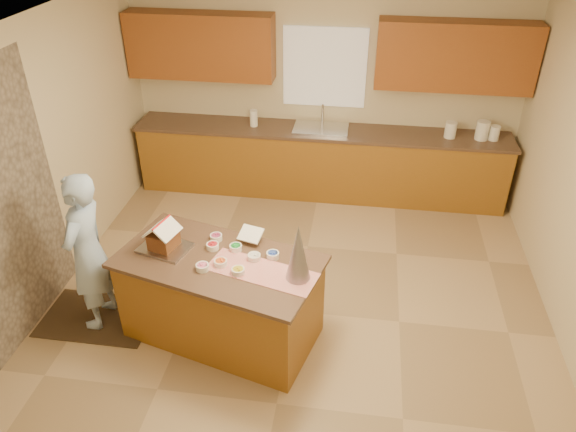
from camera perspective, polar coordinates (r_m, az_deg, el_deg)
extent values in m
plane|color=tan|center=(5.55, 0.73, -9.94)|extent=(5.50, 5.50, 0.00)
plane|color=silver|center=(4.24, 1.00, 18.19)|extent=(5.50, 5.50, 0.00)
plane|color=beige|center=(7.25, 3.80, 13.05)|extent=(5.50, 5.50, 0.00)
plane|color=beige|center=(5.61, -25.44, 3.84)|extent=(5.50, 5.50, 0.00)
cube|color=white|center=(7.13, 3.86, 15.25)|extent=(1.05, 0.03, 1.00)
cube|color=brown|center=(7.33, 3.33, 5.55)|extent=(4.80, 0.60, 0.88)
cube|color=brown|center=(7.13, 3.45, 8.85)|extent=(4.85, 0.63, 0.04)
cube|color=brown|center=(7.20, -9.13, 17.18)|extent=(1.85, 0.35, 0.80)
cube|color=brown|center=(6.97, 17.12, 15.70)|extent=(1.85, 0.35, 0.80)
cube|color=silver|center=(7.14, 3.45, 8.78)|extent=(0.70, 0.45, 0.12)
cylinder|color=silver|center=(7.24, 3.63, 10.57)|extent=(0.03, 0.03, 0.28)
cube|color=brown|center=(5.09, -6.98, -8.65)|extent=(1.86, 1.26, 0.83)
cube|color=brown|center=(4.82, -7.32, -4.74)|extent=(1.96, 1.36, 0.04)
cube|color=red|center=(4.64, -2.76, -5.82)|extent=(1.00, 0.58, 0.01)
cube|color=silver|center=(5.02, -12.77, -3.26)|extent=(0.50, 0.42, 0.02)
cube|color=white|center=(4.95, -3.93, -1.91)|extent=(0.24, 0.21, 0.09)
cone|color=#B5B6C2|center=(4.41, 1.08, -3.86)|extent=(0.25, 0.25, 0.52)
cube|color=black|center=(5.79, -19.20, -9.96)|extent=(1.07, 0.70, 0.01)
imported|color=#AAC7F2|center=(5.29, -20.24, -3.60)|extent=(0.40, 0.59, 1.58)
cylinder|color=white|center=(7.15, 16.65, 8.63)|extent=(0.14, 0.14, 0.20)
cylinder|color=white|center=(7.21, 19.67, 8.45)|extent=(0.16, 0.16, 0.23)
cylinder|color=white|center=(7.26, 20.79, 8.12)|extent=(0.13, 0.13, 0.18)
cylinder|color=white|center=(7.20, -3.61, 10.19)|extent=(0.10, 0.10, 0.22)
cube|color=#602C19|center=(4.97, -12.89, -2.44)|extent=(0.26, 0.27, 0.15)
cube|color=white|center=(4.93, -13.64, -1.05)|extent=(0.20, 0.29, 0.12)
cube|color=white|center=(4.87, -12.48, -1.37)|extent=(0.20, 0.29, 0.12)
cylinder|color=red|center=(4.87, -13.14, -0.68)|extent=(0.09, 0.26, 0.02)
cylinder|color=red|center=(4.94, -7.89, -3.14)|extent=(0.11, 0.11, 0.05)
cylinder|color=green|center=(4.89, -5.49, -3.31)|extent=(0.11, 0.11, 0.05)
cylinder|color=#3250BB|center=(4.78, -1.61, -4.10)|extent=(0.11, 0.11, 0.05)
cylinder|color=orange|center=(4.73, -7.07, -4.89)|extent=(0.11, 0.11, 0.05)
cylinder|color=white|center=(4.77, -3.56, -4.32)|extent=(0.11, 0.11, 0.05)
cylinder|color=gold|center=(4.62, -5.24, -5.77)|extent=(0.11, 0.11, 0.05)
cylinder|color=pink|center=(4.70, -8.95, -5.30)|extent=(0.11, 0.11, 0.05)
cylinder|color=#A53765|center=(5.05, -7.53, -2.22)|extent=(0.11, 0.11, 0.05)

